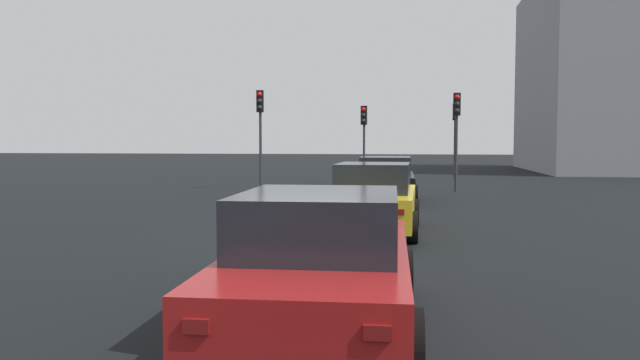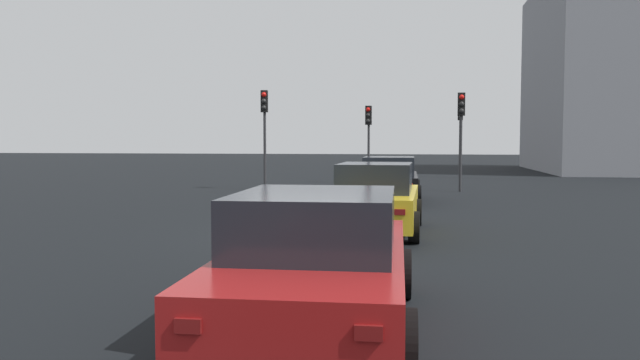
% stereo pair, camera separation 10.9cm
% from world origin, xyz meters
% --- Properties ---
extents(ground_plane, '(160.00, 160.00, 0.20)m').
position_xyz_m(ground_plane, '(0.00, 0.00, -0.10)').
color(ground_plane, black).
extents(car_black_left_lead, '(4.57, 2.14, 1.49)m').
position_xyz_m(car_black_left_lead, '(7.95, -1.51, 0.73)').
color(car_black_left_lead, black).
rests_on(car_black_left_lead, ground_plane).
extents(car_yellow_left_second, '(4.31, 2.03, 1.54)m').
position_xyz_m(car_yellow_left_second, '(0.56, -1.54, 0.74)').
color(car_yellow_left_second, gold).
rests_on(car_yellow_left_second, ground_plane).
extents(car_red_left_third, '(4.65, 2.12, 1.50)m').
position_xyz_m(car_red_left_third, '(-6.57, -1.39, 0.73)').
color(car_red_left_third, maroon).
rests_on(car_red_left_third, ground_plane).
extents(traffic_light_near_left, '(0.32, 0.30, 4.11)m').
position_xyz_m(traffic_light_near_left, '(12.01, 3.82, 2.95)').
color(traffic_light_near_left, '#2D2D30').
rests_on(traffic_light_near_left, ground_plane).
extents(traffic_light_near_right, '(0.32, 0.28, 3.92)m').
position_xyz_m(traffic_light_near_right, '(12.10, -4.15, 2.83)').
color(traffic_light_near_right, '#2D2D30').
rests_on(traffic_light_near_right, ground_plane).
extents(traffic_light_far_left, '(0.33, 0.31, 3.69)m').
position_xyz_m(traffic_light_far_left, '(16.52, -0.14, 2.66)').
color(traffic_light_far_left, '#2D2D30').
rests_on(traffic_light_far_left, ground_plane).
extents(traffic_light_far_right, '(0.32, 0.29, 4.05)m').
position_xyz_m(traffic_light_far_right, '(21.75, -4.76, 2.91)').
color(traffic_light_far_right, '#2D2D30').
rests_on(traffic_light_far_right, ground_plane).
extents(building_facade_left, '(14.55, 7.07, 12.50)m').
position_xyz_m(building_facade_left, '(30.49, -14.00, 6.25)').
color(building_facade_left, gray).
rests_on(building_facade_left, ground_plane).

